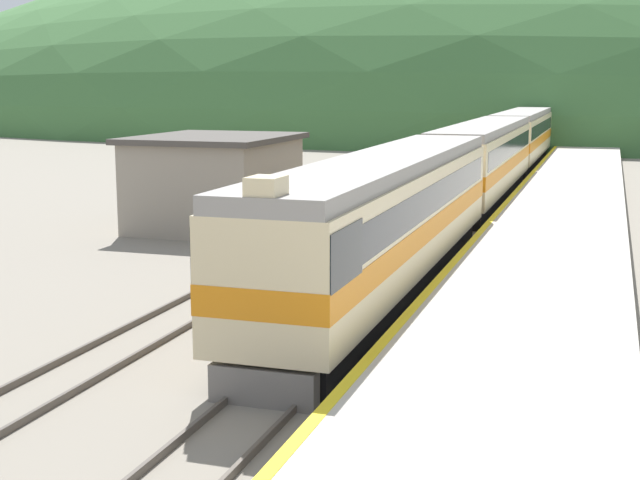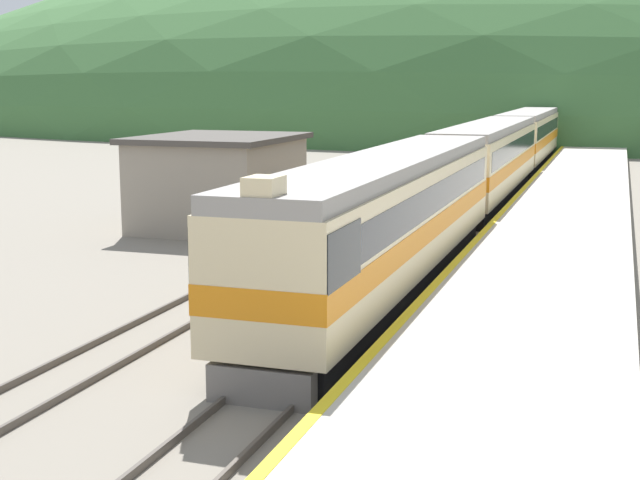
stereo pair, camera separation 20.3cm
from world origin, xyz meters
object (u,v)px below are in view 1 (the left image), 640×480
Objects in this scene: express_train_lead_car at (386,219)px; carriage_third at (523,136)px; carriage_second at (484,160)px; carriage_fourth at (543,124)px.

carriage_third is (0.00, 42.37, -0.01)m from express_train_lead_car.
carriage_second and carriage_fourth have the same top height.
express_train_lead_car is 42.37m from carriage_third.
express_train_lead_car reaches higher than carriage_second.
carriage_fourth is (0.00, 41.88, 0.00)m from carriage_second.
carriage_second is at bearing 90.00° from express_train_lead_car.
express_train_lead_car is 63.31m from carriage_fourth.
express_train_lead_car is 1.03× the size of carriage_third.
carriage_second is (0.00, 21.44, -0.01)m from express_train_lead_car.
carriage_fourth is at bearing 90.00° from carriage_second.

